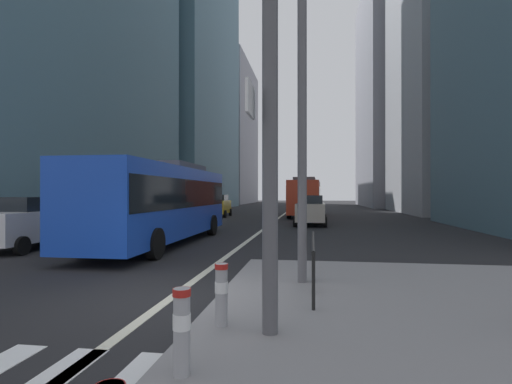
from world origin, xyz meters
The scene contains 17 objects.
ground_plane centered at (0.00, 20.00, 0.00)m, with size 160.00×160.00×0.00m, color black.
median_island centered at (5.50, -1.00, 0.07)m, with size 9.00×10.00×0.15m, color gray.
lane_centre_line centered at (0.00, 30.00, 0.01)m, with size 0.20×80.00×0.01m, color beige.
office_tower_left_mid centered at (-16.00, 42.50, 23.43)m, with size 13.96×23.69×46.86m, color slate.
office_tower_left_far centered at (-16.00, 70.98, 14.12)m, with size 12.38×22.70×28.23m, color gray.
office_tower_right_mid centered at (17.00, 35.56, 19.22)m, with size 10.10×16.68×38.44m, color #9E9EA3.
office_tower_right_far centered at (17.00, 56.58, 17.41)m, with size 12.51×21.20×34.81m, color gray.
city_bus_blue_oncoming centered at (-3.31, 7.89, 1.84)m, with size 2.73×11.00×3.40m.
sedan_white_oncoming centered at (-7.79, 5.98, 0.99)m, with size 2.09×4.33×1.94m.
city_bus_red_receding centered at (2.16, 27.98, 1.84)m, with size 2.92×10.79×3.40m.
car_oncoming_mid centered at (-5.51, 26.15, 0.99)m, with size 2.20×4.24×1.94m.
car_receding_near centered at (2.66, 18.17, 0.99)m, with size 2.10×4.50×1.94m.
traffic_signal_gantry centered at (0.36, -1.88, 4.08)m, with size 5.62×0.65×6.00m.
street_lamp_post centered at (2.56, 1.28, 5.28)m, with size 5.50×0.32×8.00m.
bollard_left centered at (1.41, -3.24, 0.66)m, with size 0.20×0.20×0.92m.
bollard_right centered at (1.46, -1.66, 0.65)m, with size 0.20×0.20×0.91m.
pedestrian_railing centered at (2.80, 0.97, 0.85)m, with size 0.06×3.42×0.98m.
Camera 1 is at (2.79, -7.20, 2.09)m, focal length 27.24 mm.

